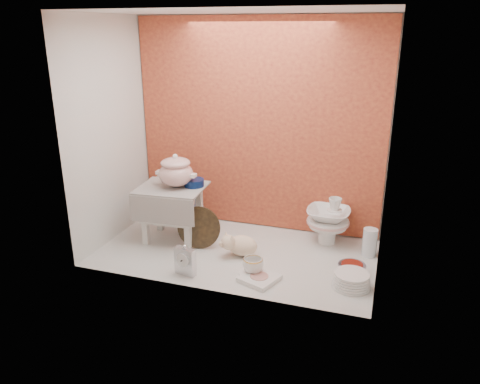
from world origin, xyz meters
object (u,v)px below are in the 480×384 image
object	(u,v)px
step_stool	(173,213)
dinner_plate_stack	(351,280)
floral_platter	(177,192)
porcelain_tower	(328,220)
plush_pig	(242,245)
soup_tureen	(176,170)
mantel_clock	(185,260)
blue_white_vase	(198,213)
crystal_bowl	(352,268)
gold_rim_teacup	(253,265)

from	to	relation	value
step_stool	dinner_plate_stack	size ratio (longest dim) A/B	2.01
floral_platter	porcelain_tower	xyz separation A→B (m)	(1.19, -0.11, -0.03)
plush_pig	dinner_plate_stack	size ratio (longest dim) A/B	1.14
soup_tureen	floral_platter	distance (m)	0.51
step_stool	porcelain_tower	bearing A→B (deg)	10.21
floral_platter	porcelain_tower	distance (m)	1.19
mantel_clock	plush_pig	bearing A→B (deg)	66.58
blue_white_vase	soup_tureen	bearing A→B (deg)	-102.13
floral_platter	mantel_clock	xyz separation A→B (m)	(0.44, -0.82, -0.11)
soup_tureen	porcelain_tower	world-z (taller)	soup_tureen
dinner_plate_stack	crystal_bowl	world-z (taller)	dinner_plate_stack
step_stool	porcelain_tower	distance (m)	1.07
dinner_plate_stack	crystal_bowl	xyz separation A→B (m)	(-0.01, 0.17, -0.02)
blue_white_vase	gold_rim_teacup	xyz separation A→B (m)	(0.60, -0.55, -0.05)
porcelain_tower	mantel_clock	bearing A→B (deg)	-136.22
crystal_bowl	soup_tureen	bearing A→B (deg)	174.80
floral_platter	dinner_plate_stack	xyz separation A→B (m)	(1.41, -0.66, -0.16)
porcelain_tower	floral_platter	bearing A→B (deg)	174.82
floral_platter	mantel_clock	size ratio (longest dim) A/B	2.11
step_stool	crystal_bowl	distance (m)	1.26
floral_platter	gold_rim_teacup	xyz separation A→B (m)	(0.83, -0.70, -0.14)
step_stool	crystal_bowl	xyz separation A→B (m)	(1.24, -0.10, -0.17)
soup_tureen	porcelain_tower	xyz separation A→B (m)	(1.00, 0.27, -0.34)
soup_tureen	plush_pig	size ratio (longest dim) A/B	1.08
blue_white_vase	gold_rim_teacup	bearing A→B (deg)	-42.94
soup_tureen	gold_rim_teacup	size ratio (longest dim) A/B	2.22
gold_rim_teacup	porcelain_tower	bearing A→B (deg)	58.70
floral_platter	blue_white_vase	world-z (taller)	floral_platter
soup_tureen	blue_white_vase	bearing A→B (deg)	77.87
blue_white_vase	plush_pig	world-z (taller)	blue_white_vase
step_stool	blue_white_vase	world-z (taller)	step_stool
floral_platter	porcelain_tower	bearing A→B (deg)	-5.18
blue_white_vase	gold_rim_teacup	size ratio (longest dim) A/B	1.81
dinner_plate_stack	mantel_clock	bearing A→B (deg)	-170.30
mantel_clock	dinner_plate_stack	bearing A→B (deg)	22.44
soup_tureen	mantel_clock	size ratio (longest dim) A/B	1.41
step_stool	floral_platter	distance (m)	0.41
blue_white_vase	plush_pig	distance (m)	0.57
plush_pig	gold_rim_teacup	xyz separation A→B (m)	(0.14, -0.22, -0.01)
gold_rim_teacup	porcelain_tower	xyz separation A→B (m)	(0.36, 0.59, 0.11)
crystal_bowl	porcelain_tower	size ratio (longest dim) A/B	0.51
step_stool	dinner_plate_stack	distance (m)	1.29
blue_white_vase	floral_platter	bearing A→B (deg)	148.47
soup_tureen	plush_pig	world-z (taller)	soup_tureen
plush_pig	mantel_clock	bearing A→B (deg)	-136.24
floral_platter	crystal_bowl	xyz separation A→B (m)	(1.39, -0.48, -0.18)
dinner_plate_stack	soup_tureen	bearing A→B (deg)	166.93
floral_platter	gold_rim_teacup	distance (m)	1.09
dinner_plate_stack	crystal_bowl	distance (m)	0.18
blue_white_vase	mantel_clock	xyz separation A→B (m)	(0.21, -0.68, -0.01)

